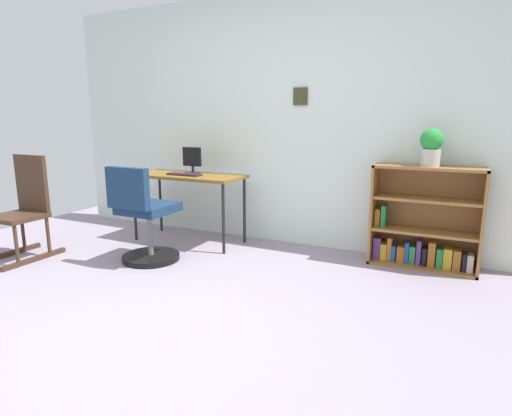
% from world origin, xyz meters
% --- Properties ---
extents(ground_plane, '(6.24, 6.24, 0.00)m').
position_xyz_m(ground_plane, '(0.00, 0.00, 0.00)').
color(ground_plane, gray).
extents(wall_back, '(5.20, 0.12, 2.50)m').
position_xyz_m(wall_back, '(0.00, 2.15, 1.25)').
color(wall_back, silver).
rests_on(wall_back, ground_plane).
extents(desk, '(1.17, 0.51, 0.71)m').
position_xyz_m(desk, '(-0.84, 1.68, 0.66)').
color(desk, brown).
rests_on(desk, ground_plane).
extents(monitor, '(0.22, 0.17, 0.27)m').
position_xyz_m(monitor, '(-0.85, 1.78, 0.84)').
color(monitor, '#262628').
rests_on(monitor, desk).
extents(keyboard, '(0.37, 0.12, 0.02)m').
position_xyz_m(keyboard, '(-0.83, 1.61, 0.72)').
color(keyboard, '#2D1C26').
rests_on(keyboard, desk).
extents(office_chair, '(0.52, 0.55, 0.88)m').
position_xyz_m(office_chair, '(-0.80, 0.94, 0.38)').
color(office_chair, black).
rests_on(office_chair, ground_plane).
extents(rocking_chair, '(0.42, 0.64, 0.95)m').
position_xyz_m(rocking_chair, '(-1.91, 0.58, 0.48)').
color(rocking_chair, '#422A1C').
rests_on(rocking_chair, ground_plane).
extents(bookshelf_low, '(0.90, 0.30, 0.89)m').
position_xyz_m(bookshelf_low, '(1.45, 1.95, 0.38)').
color(bookshelf_low, olive).
rests_on(bookshelf_low, ground_plane).
extents(potted_plant_on_shelf, '(0.19, 0.19, 0.31)m').
position_xyz_m(potted_plant_on_shelf, '(1.46, 1.90, 1.06)').
color(potted_plant_on_shelf, '#B7B2A8').
rests_on(potted_plant_on_shelf, bookshelf_low).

